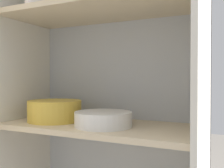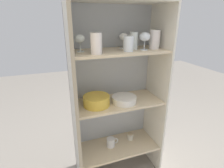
{
  "view_description": "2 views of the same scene",
  "coord_description": "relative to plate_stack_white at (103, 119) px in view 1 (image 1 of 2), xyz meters",
  "views": [
    {
      "loc": [
        0.48,
        -0.71,
        0.93
      ],
      "look_at": [
        0.04,
        0.21,
        0.91
      ],
      "focal_mm": 42.0,
      "sensor_mm": 36.0,
      "label": 1
    },
    {
      "loc": [
        -0.51,
        -1.11,
        1.42
      ],
      "look_at": [
        -0.05,
        0.2,
        0.91
      ],
      "focal_mm": 28.0,
      "sensor_mm": 36.0,
      "label": 2
    }
  ],
  "objects": [
    {
      "name": "cupboard_side_right",
      "position": [
        0.34,
        0.04,
        -0.01
      ],
      "size": [
        0.02,
        0.37,
        1.54
      ],
      "primitive_type": "cube",
      "color": "silver",
      "rests_on": "ground_plane"
    },
    {
      "name": "cupboard_back_panel",
      "position": [
        -0.04,
        0.21,
        -0.01
      ],
      "size": [
        0.78,
        0.02,
        1.54
      ],
      "primitive_type": "cube",
      "color": "#B2B7BC",
      "rests_on": "ground_plane"
    },
    {
      "name": "shelf_board_upper",
      "position": [
        -0.04,
        0.04,
        0.41
      ],
      "size": [
        0.74,
        0.34,
        0.02
      ],
      "primitive_type": "cube",
      "color": "beige"
    },
    {
      "name": "cupboard_side_left",
      "position": [
        -0.42,
        0.04,
        -0.01
      ],
      "size": [
        0.02,
        0.37,
        1.54
      ],
      "primitive_type": "cube",
      "color": "silver",
      "rests_on": "ground_plane"
    },
    {
      "name": "plate_stack_white",
      "position": [
        0.0,
        0.0,
        0.0
      ],
      "size": [
        0.21,
        0.21,
        0.05
      ],
      "color": "silver",
      "rests_on": "shelf_board_middle"
    },
    {
      "name": "shelf_board_middle",
      "position": [
        -0.04,
        0.04,
        -0.04
      ],
      "size": [
        0.74,
        0.34,
        0.02
      ],
      "primitive_type": "cube",
      "color": "beige"
    },
    {
      "name": "mixing_bowl_large",
      "position": [
        -0.24,
        0.02,
        0.02
      ],
      "size": [
        0.22,
        0.22,
        0.08
      ],
      "color": "gold",
      "rests_on": "shelf_board_middle"
    }
  ]
}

